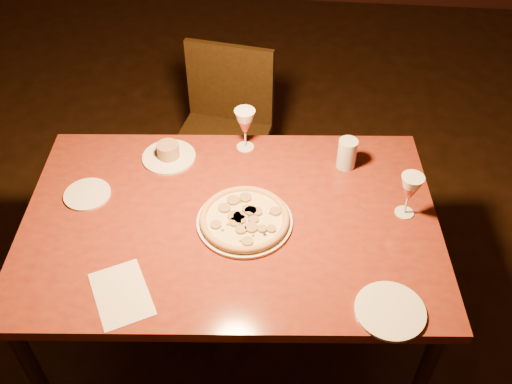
# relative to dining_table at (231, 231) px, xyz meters

# --- Properties ---
(floor) EXTENTS (7.00, 7.00, 0.00)m
(floor) POSITION_rel_dining_table_xyz_m (-0.23, -0.02, -0.73)
(floor) COLOR #321C10
(floor) RESTS_ON ground
(dining_table) EXTENTS (1.58, 1.10, 0.80)m
(dining_table) POSITION_rel_dining_table_xyz_m (0.00, 0.00, 0.00)
(dining_table) COLOR maroon
(dining_table) RESTS_ON floor
(chair_far) EXTENTS (0.51, 0.51, 0.92)m
(chair_far) POSITION_rel_dining_table_xyz_m (-0.16, 0.88, -0.21)
(chair_far) COLOR black
(chair_far) RESTS_ON floor
(pizza_plate) EXTENTS (0.34, 0.34, 0.04)m
(pizza_plate) POSITION_rel_dining_table_xyz_m (0.05, -0.02, 0.09)
(pizza_plate) COLOR white
(pizza_plate) RESTS_ON dining_table
(ramekin_saucer) EXTENTS (0.21, 0.21, 0.07)m
(ramekin_saucer) POSITION_rel_dining_table_xyz_m (-0.29, 0.31, 0.09)
(ramekin_saucer) COLOR white
(ramekin_saucer) RESTS_ON dining_table
(wine_glass_far) EXTENTS (0.08, 0.08, 0.18)m
(wine_glass_far) POSITION_rel_dining_table_xyz_m (0.01, 0.40, 0.16)
(wine_glass_far) COLOR #C15150
(wine_glass_far) RESTS_ON dining_table
(wine_glass_right) EXTENTS (0.08, 0.08, 0.18)m
(wine_glass_right) POSITION_rel_dining_table_xyz_m (0.63, 0.09, 0.16)
(wine_glass_right) COLOR #C15150
(wine_glass_right) RESTS_ON dining_table
(water_tumbler) EXTENTS (0.08, 0.08, 0.13)m
(water_tumbler) POSITION_rel_dining_table_xyz_m (0.42, 0.33, 0.13)
(water_tumbler) COLOR silver
(water_tumbler) RESTS_ON dining_table
(side_plate_left) EXTENTS (0.17, 0.17, 0.01)m
(side_plate_left) POSITION_rel_dining_table_xyz_m (-0.55, 0.06, 0.08)
(side_plate_left) COLOR white
(side_plate_left) RESTS_ON dining_table
(side_plate_near) EXTENTS (0.22, 0.22, 0.01)m
(side_plate_near) POSITION_rel_dining_table_xyz_m (0.55, -0.35, 0.08)
(side_plate_near) COLOR white
(side_plate_near) RESTS_ON dining_table
(menu_card) EXTENTS (0.26, 0.29, 0.00)m
(menu_card) POSITION_rel_dining_table_xyz_m (-0.30, -0.37, 0.07)
(menu_card) COLOR silver
(menu_card) RESTS_ON dining_table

